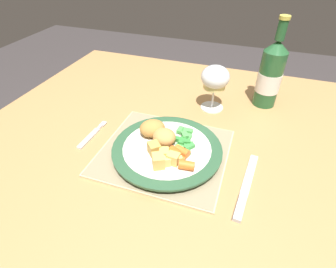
% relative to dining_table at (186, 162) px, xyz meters
% --- Properties ---
extents(ground_plane, '(6.00, 6.00, 0.00)m').
position_rel_dining_table_xyz_m(ground_plane, '(0.00, 0.00, -0.65)').
color(ground_plane, '#383333').
extents(dining_table, '(1.22, 1.03, 0.74)m').
position_rel_dining_table_xyz_m(dining_table, '(0.00, 0.00, 0.00)').
color(dining_table, '#AD7F4C').
rests_on(dining_table, ground).
extents(placemat, '(0.32, 0.29, 0.01)m').
position_rel_dining_table_xyz_m(placemat, '(-0.04, -0.07, 0.09)').
color(placemat, '#CCB789').
rests_on(placemat, dining_table).
extents(dinner_plate, '(0.28, 0.28, 0.02)m').
position_rel_dining_table_xyz_m(dinner_plate, '(-0.03, -0.08, 0.10)').
color(dinner_plate, silver).
rests_on(dinner_plate, placemat).
extents(breaded_croquettes, '(0.12, 0.10, 0.04)m').
position_rel_dining_table_xyz_m(breaded_croquettes, '(-0.07, -0.05, 0.13)').
color(breaded_croquettes, tan).
rests_on(breaded_croquettes, dinner_plate).
extents(green_beans_pile, '(0.07, 0.10, 0.02)m').
position_rel_dining_table_xyz_m(green_beans_pile, '(0.00, -0.04, 0.12)').
color(green_beans_pile, '#4CA84C').
rests_on(green_beans_pile, dinner_plate).
extents(glazed_carrots, '(0.08, 0.07, 0.02)m').
position_rel_dining_table_xyz_m(glazed_carrots, '(0.01, -0.11, 0.12)').
color(glazed_carrots, orange).
rests_on(glazed_carrots, dinner_plate).
extents(fork, '(0.02, 0.13, 0.01)m').
position_rel_dining_table_xyz_m(fork, '(-0.26, -0.08, 0.09)').
color(fork, silver).
rests_on(fork, dining_table).
extents(table_knife, '(0.04, 0.21, 0.01)m').
position_rel_dining_table_xyz_m(table_knife, '(0.17, -0.13, 0.09)').
color(table_knife, silver).
rests_on(table_knife, dining_table).
extents(wine_glass, '(0.09, 0.09, 0.14)m').
position_rel_dining_table_xyz_m(wine_glass, '(0.03, 0.18, 0.19)').
color(wine_glass, silver).
rests_on(wine_glass, dining_table).
extents(bottle, '(0.07, 0.07, 0.28)m').
position_rel_dining_table_xyz_m(bottle, '(0.19, 0.27, 0.19)').
color(bottle, '#23562D').
rests_on(bottle, dining_table).
extents(roast_potatoes, '(0.10, 0.08, 0.03)m').
position_rel_dining_table_xyz_m(roast_potatoes, '(-0.02, -0.13, 0.13)').
color(roast_potatoes, '#DBB256').
rests_on(roast_potatoes, dinner_plate).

